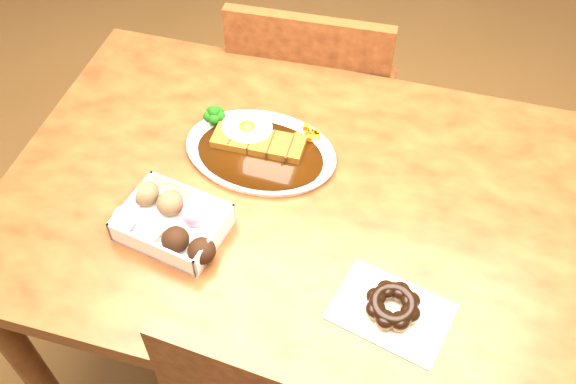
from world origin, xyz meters
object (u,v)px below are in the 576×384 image
(katsu_curry_plate, at_px, (258,147))
(donut_box, at_px, (170,222))
(table, at_px, (303,227))
(chair_far, at_px, (314,109))
(pon_de_ring, at_px, (393,306))

(katsu_curry_plate, xyz_separation_m, donut_box, (-0.10, -0.24, 0.01))
(table, xyz_separation_m, chair_far, (-0.11, 0.53, -0.17))
(donut_box, relative_size, pon_de_ring, 0.98)
(table, distance_m, chair_far, 0.57)
(chair_far, relative_size, katsu_curry_plate, 2.69)
(table, distance_m, pon_de_ring, 0.32)
(katsu_curry_plate, bearing_deg, donut_box, -112.16)
(chair_far, distance_m, pon_de_ring, 0.86)
(chair_far, xyz_separation_m, donut_box, (-0.11, -0.68, 0.30))
(table, xyz_separation_m, katsu_curry_plate, (-0.12, 0.09, 0.11))
(donut_box, bearing_deg, pon_de_ring, -7.82)
(chair_far, relative_size, donut_box, 3.99)
(donut_box, distance_m, pon_de_ring, 0.43)
(chair_far, bearing_deg, donut_box, 77.80)
(table, distance_m, katsu_curry_plate, 0.19)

